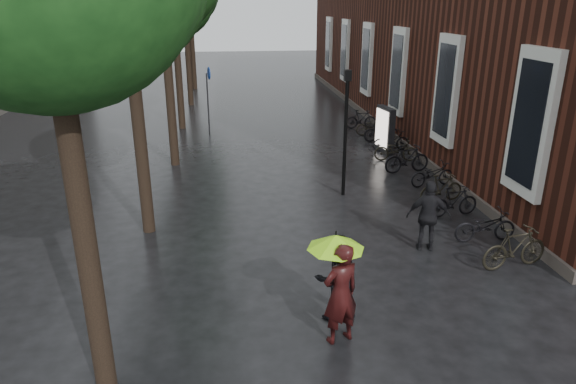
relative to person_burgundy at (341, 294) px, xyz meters
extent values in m
cube|color=silver|center=(5.51, 3.77, 2.04)|extent=(0.25, 1.60, 3.60)
cube|color=black|center=(5.41, 3.77, 2.04)|extent=(0.10, 1.20, 3.00)
cube|color=silver|center=(5.51, 8.77, 2.04)|extent=(0.25, 1.60, 3.60)
cube|color=black|center=(5.41, 8.77, 2.04)|extent=(0.10, 1.20, 3.00)
cube|color=silver|center=(5.51, 13.77, 2.04)|extent=(0.25, 1.60, 3.60)
cube|color=black|center=(5.41, 13.77, 2.04)|extent=(0.10, 1.20, 3.00)
cube|color=silver|center=(5.51, 18.77, 2.04)|extent=(0.25, 1.60, 3.60)
cube|color=black|center=(5.41, 18.77, 2.04)|extent=(0.10, 1.20, 3.00)
cube|color=silver|center=(5.51, 23.77, 2.04)|extent=(0.25, 1.60, 3.60)
cube|color=black|center=(5.41, 23.77, 2.04)|extent=(0.10, 1.20, 3.00)
cube|color=silver|center=(5.51, 28.77, 2.04)|extent=(0.25, 1.60, 3.60)
cube|color=black|center=(5.41, 28.77, 2.04)|extent=(0.10, 1.20, 3.00)
cube|color=#3F3833|center=(5.66, 17.77, -0.81)|extent=(0.40, 33.00, 0.30)
cylinder|color=black|center=(-3.94, -0.73, 1.37)|extent=(0.32, 0.32, 4.68)
cylinder|color=black|center=(-4.04, 5.27, 1.29)|extent=(0.32, 0.32, 4.51)
cylinder|color=black|center=(-3.84, 11.27, 1.51)|extent=(0.32, 0.32, 4.95)
cylinder|color=black|center=(-3.99, 17.27, 1.24)|extent=(0.32, 0.32, 4.40)
cylinder|color=black|center=(-3.89, 23.27, 1.43)|extent=(0.32, 0.32, 4.79)
cylinder|color=black|center=(-3.94, 29.27, 1.32)|extent=(0.32, 0.32, 4.57)
imported|color=black|center=(0.00, 0.00, 0.00)|extent=(0.82, 0.68, 1.93)
imported|color=black|center=(0.07, 0.73, -0.09)|extent=(1.00, 0.87, 1.75)
cylinder|color=black|center=(-0.05, 0.30, 0.21)|extent=(0.02, 0.02, 1.32)
cone|color=#A1FF1A|center=(-0.05, 0.30, 0.87)|extent=(1.03, 1.03, 0.26)
cylinder|color=black|center=(-0.05, 0.30, 1.04)|extent=(0.02, 0.02, 0.08)
imported|color=black|center=(2.92, 3.31, -0.07)|extent=(1.12, 0.69, 1.79)
imported|color=black|center=(4.56, 2.16, -0.46)|extent=(1.74, 0.75, 1.01)
imported|color=black|center=(4.57, 3.59, -0.54)|extent=(1.61, 0.56, 0.85)
imported|color=black|center=(4.47, 5.23, -0.51)|extent=(1.55, 0.64, 0.90)
imported|color=black|center=(4.55, 6.33, -0.51)|extent=(1.56, 0.76, 0.90)
imported|color=black|center=(4.85, 7.79, -0.55)|extent=(1.63, 0.81, 0.82)
imported|color=black|center=(4.49, 9.27, -0.45)|extent=(1.76, 0.72, 1.03)
imported|color=black|center=(4.56, 10.73, -0.53)|extent=(1.72, 0.84, 0.87)
imported|color=black|center=(4.82, 12.18, -0.54)|extent=(1.66, 0.82, 0.84)
imported|color=black|center=(4.84, 13.59, -0.49)|extent=(1.59, 0.53, 0.95)
imported|color=black|center=(4.80, 14.79, -0.55)|extent=(1.56, 0.55, 0.82)
imported|color=black|center=(4.61, 16.17, -0.51)|extent=(1.52, 0.45, 0.91)
cube|color=black|center=(4.50, 12.01, -0.04)|extent=(0.25, 1.22, 1.84)
cube|color=silver|center=(4.36, 12.01, 0.01)|extent=(0.04, 1.03, 1.51)
cylinder|color=black|center=(1.74, 7.33, 0.86)|extent=(0.11, 0.11, 3.65)
cube|color=black|center=(1.74, 7.33, 2.78)|extent=(0.20, 0.20, 0.32)
sphere|color=#FFE5B2|center=(1.74, 7.33, 2.78)|extent=(0.16, 0.16, 0.16)
cylinder|color=#262628|center=(-2.66, 16.03, 0.41)|extent=(0.07, 0.07, 2.75)
cylinder|color=#0E339A|center=(-2.55, 16.03, 1.79)|extent=(0.03, 0.55, 0.55)
camera|label=1|loc=(-1.87, -7.65, 4.82)|focal=32.00mm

